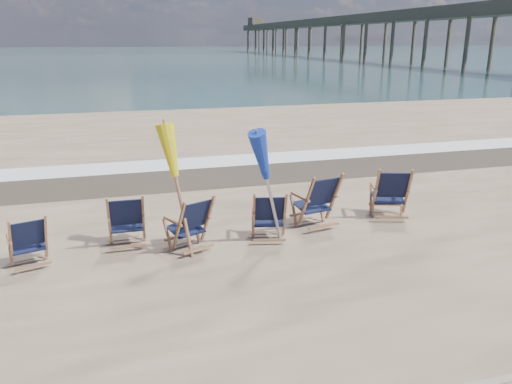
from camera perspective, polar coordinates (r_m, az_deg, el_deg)
The scene contains 12 objects.
ocean at distance 133.84m, azimuth -15.25°, elevation 15.02°, with size 400.00×400.00×0.00m, color #325052.
surf_foam at distance 14.66m, azimuth -6.47°, elevation 3.38°, with size 200.00×1.40×0.01m, color silver.
wet_sand_strip at distance 13.23m, azimuth -5.40°, elevation 1.91°, with size 200.00×2.60×0.00m, color #42362A.
beach_chair_0 at distance 8.50m, azimuth -22.84°, elevation -4.95°, with size 0.58×0.65×0.90m, color black, non-canonical shape.
beach_chair_1 at distance 8.70m, azimuth -12.72°, elevation -3.12°, with size 0.65×0.73×1.01m, color black, non-canonical shape.
beach_chair_2 at distance 8.49m, azimuth -5.51°, elevation -3.27°, with size 0.64×0.72×1.01m, color black, non-canonical shape.
beach_chair_3 at distance 8.71m, azimuth 3.31°, elevation -2.84°, with size 0.62×0.69×0.96m, color black, non-canonical shape.
beach_chair_4 at distance 9.52m, azimuth 8.96°, elevation -0.80°, with size 0.71×0.80×1.11m, color black, non-canonical shape.
beach_chair_5 at distance 10.17m, azimuth 16.93°, elevation -0.22°, with size 0.71×0.80×1.10m, color black, non-canonical shape.
umbrella_yellow at distance 7.96m, azimuth -8.91°, elevation 3.98°, with size 0.30×0.30×2.20m.
umbrella_blue at distance 8.17m, azimuth 1.69°, elevation 4.53°, with size 0.30×0.30×2.20m.
fishing_pier at distance 89.36m, azimuth 11.63°, elevation 17.51°, with size 4.40×140.00×9.30m, color brown, non-canonical shape.
Camera 1 is at (-2.24, -5.78, 3.44)m, focal length 35.00 mm.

